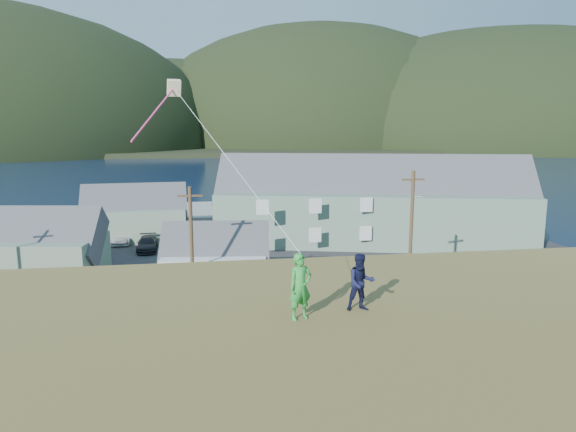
# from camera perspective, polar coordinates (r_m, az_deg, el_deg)

# --- Properties ---
(ground) EXTENTS (900.00, 900.00, 0.00)m
(ground) POSITION_cam_1_polar(r_m,az_deg,el_deg) (34.22, -8.27, -11.30)
(ground) COLOR #0A1638
(ground) RESTS_ON ground
(grass_strip) EXTENTS (110.00, 8.00, 0.10)m
(grass_strip) POSITION_cam_1_polar(r_m,az_deg,el_deg) (32.34, -8.24, -12.49)
(grass_strip) COLOR #4C3D19
(grass_strip) RESTS_ON ground
(waterfront_lot) EXTENTS (72.00, 36.00, 0.12)m
(waterfront_lot) POSITION_cam_1_polar(r_m,az_deg,el_deg) (50.43, -8.47, -4.25)
(waterfront_lot) COLOR #28282B
(waterfront_lot) RESTS_ON ground
(wharf) EXTENTS (26.00, 14.00, 0.90)m
(wharf) POSITION_cam_1_polar(r_m,az_deg,el_deg) (73.14, -13.30, 0.34)
(wharf) COLOR gray
(wharf) RESTS_ON ground
(far_shore) EXTENTS (900.00, 320.00, 2.00)m
(far_shore) POSITION_cam_1_polar(r_m,az_deg,el_deg) (362.09, -8.80, 8.06)
(far_shore) COLOR black
(far_shore) RESTS_ON ground
(far_hills) EXTENTS (760.00, 265.00, 143.00)m
(far_hills) POSITION_cam_1_polar(r_m,az_deg,el_deg) (313.49, -2.22, 8.07)
(far_hills) COLOR black
(far_hills) RESTS_ON ground
(lodge) EXTENTS (33.62, 16.72, 11.40)m
(lodge) POSITION_cam_1_polar(r_m,az_deg,el_deg) (54.73, 9.25, 1.48)
(lodge) COLOR slate
(lodge) RESTS_ON waterfront_lot
(shed_palegreen_near) EXTENTS (10.58, 7.53, 7.11)m
(shed_palegreen_near) POSITION_cam_1_polar(r_m,az_deg,el_deg) (46.31, -25.83, -3.10)
(shed_palegreen_near) COLOR slate
(shed_palegreen_near) RESTS_ON waterfront_lot
(shed_white) EXTENTS (8.50, 6.11, 6.37)m
(shed_white) POSITION_cam_1_polar(r_m,az_deg,el_deg) (38.83, -8.02, -4.90)
(shed_white) COLOR silver
(shed_white) RESTS_ON waterfront_lot
(shed_palegreen_far) EXTENTS (11.55, 7.16, 7.48)m
(shed_palegreen_far) POSITION_cam_1_polar(r_m,az_deg,el_deg) (58.43, -16.61, 0.20)
(shed_palegreen_far) COLOR gray
(shed_palegreen_far) RESTS_ON waterfront_lot
(utility_poles) EXTENTS (33.83, 0.24, 9.52)m
(utility_poles) POSITION_cam_1_polar(r_m,az_deg,el_deg) (34.39, -12.90, -3.23)
(utility_poles) COLOR #47331E
(utility_poles) RESTS_ON waterfront_lot
(parked_cars) EXTENTS (25.31, 11.03, 1.54)m
(parked_cars) POSITION_cam_1_polar(r_m,az_deg,el_deg) (54.87, -17.73, -2.63)
(parked_cars) COLOR navy
(parked_cars) RESTS_ON waterfront_lot
(kite_flyer_green) EXTENTS (0.77, 0.63, 1.82)m
(kite_flyer_green) POSITION_cam_1_polar(r_m,az_deg,el_deg) (13.86, 1.38, -7.85)
(kite_flyer_green) COLOR green
(kite_flyer_green) RESTS_ON hillside
(kite_flyer_navy) EXTENTS (0.80, 0.62, 1.64)m
(kite_flyer_navy) POSITION_cam_1_polar(r_m,az_deg,el_deg) (14.67, 8.10, -7.31)
(kite_flyer_navy) COLOR #121533
(kite_flyer_navy) RESTS_ON hillside
(kite_rig) EXTENTS (2.38, 3.23, 8.31)m
(kite_rig) POSITION_cam_1_polar(r_m,az_deg,el_deg) (18.72, -12.73, 13.15)
(kite_rig) COLOR beige
(kite_rig) RESTS_ON ground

